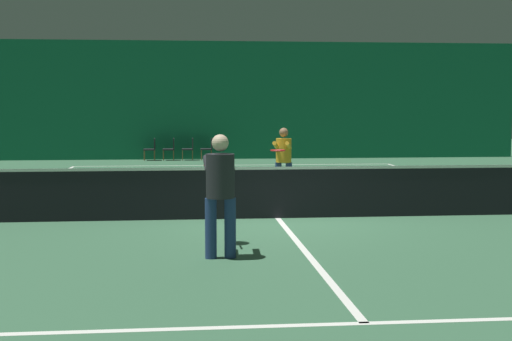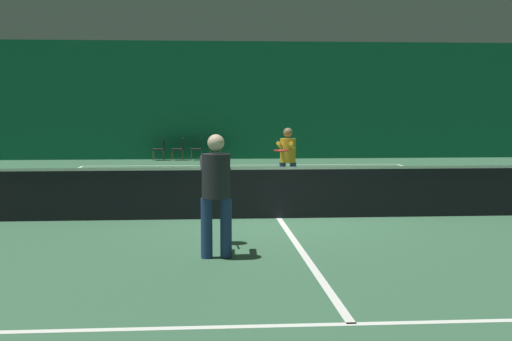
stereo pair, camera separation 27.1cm
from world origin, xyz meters
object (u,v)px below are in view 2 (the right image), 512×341
tennis_net (279,191)px  courtside_chair_0 (161,148)px  courtside_chair_1 (180,147)px  courtside_chair_2 (198,147)px  courtside_chair_3 (217,147)px  player_near (216,186)px  player_far (288,156)px

tennis_net → courtside_chair_0: tennis_net is taller
courtside_chair_1 → courtside_chair_2: size_ratio=1.00×
tennis_net → courtside_chair_2: tennis_net is taller
courtside_chair_1 → courtside_chair_3: (1.44, 0.00, 0.00)m
player_near → player_far: player_near is taller
player_near → courtside_chair_3: player_near is taller
courtside_chair_2 → tennis_net: bearing=6.1°
courtside_chair_0 → courtside_chair_1: bearing=90.0°
tennis_net → courtside_chair_2: size_ratio=14.29×
player_near → courtside_chair_1: (-1.04, 17.70, -0.49)m
courtside_chair_2 → courtside_chair_3: bearing=90.0°
player_near → courtside_chair_1: 17.74m
player_near → player_far: bearing=-17.0°
tennis_net → courtside_chair_1: bearing=98.9°
courtside_chair_0 → courtside_chair_2: bearing=90.0°
courtside_chair_3 → tennis_net: bearing=3.2°
tennis_net → courtside_chair_0: size_ratio=14.29×
courtside_chair_1 → courtside_chair_2: bearing=90.0°
player_near → courtside_chair_2: player_near is taller
tennis_net → player_near: (-1.22, -3.30, 0.47)m
player_far → courtside_chair_3: (-1.37, 11.10, -0.42)m
tennis_net → player_far: (0.56, 3.31, 0.40)m
courtside_chair_1 → courtside_chair_3: same height
courtside_chair_3 → courtside_chair_0: bearing=-90.0°
courtside_chair_2 → courtside_chair_3: 0.72m
player_far → courtside_chair_2: (-2.09, 11.10, -0.42)m
player_near → courtside_chair_1: player_near is taller
tennis_net → courtside_chair_3: bearing=93.2°
player_far → courtside_chair_2: size_ratio=1.86×
player_far → courtside_chair_0: (-3.53, 11.10, -0.42)m
courtside_chair_2 → courtside_chair_3: (0.72, 0.00, 0.00)m
player_far → courtside_chair_3: player_far is taller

